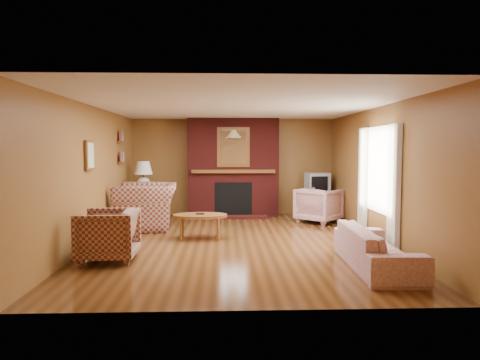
{
  "coord_description": "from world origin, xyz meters",
  "views": [
    {
      "loc": [
        -0.22,
        -7.52,
        1.66
      ],
      "look_at": [
        0.08,
        0.6,
        1.07
      ],
      "focal_mm": 32.0,
      "sensor_mm": 36.0,
      "label": 1
    }
  ],
  "objects_px": {
    "plaid_loveseat": "(147,206)",
    "side_table": "(144,206)",
    "plaid_armchair": "(108,235)",
    "fireplace": "(233,168)",
    "floral_sofa": "(376,248)",
    "table_lamp": "(143,175)",
    "coffee_table": "(200,217)",
    "floral_armchair": "(319,205)",
    "crt_tv": "(317,183)",
    "tv_stand": "(317,204)"
  },
  "relations": [
    {
      "from": "fireplace",
      "to": "floral_sofa",
      "type": "bearing_deg",
      "value": -68.05
    },
    {
      "from": "plaid_loveseat",
      "to": "side_table",
      "type": "bearing_deg",
      "value": -171.88
    },
    {
      "from": "coffee_table",
      "to": "side_table",
      "type": "height_order",
      "value": "side_table"
    },
    {
      "from": "coffee_table",
      "to": "table_lamp",
      "type": "xyz_separation_m",
      "value": [
        -1.43,
        2.17,
        0.65
      ]
    },
    {
      "from": "plaid_loveseat",
      "to": "coffee_table",
      "type": "distance_m",
      "value": 1.66
    },
    {
      "from": "floral_armchair",
      "to": "crt_tv",
      "type": "relative_size",
      "value": 1.5
    },
    {
      "from": "plaid_loveseat",
      "to": "crt_tv",
      "type": "bearing_deg",
      "value": 103.28
    },
    {
      "from": "floral_armchair",
      "to": "table_lamp",
      "type": "bearing_deg",
      "value": 37.02
    },
    {
      "from": "plaid_loveseat",
      "to": "floral_sofa",
      "type": "bearing_deg",
      "value": 43.93
    },
    {
      "from": "side_table",
      "to": "crt_tv",
      "type": "distance_m",
      "value": 4.19
    },
    {
      "from": "plaid_armchair",
      "to": "table_lamp",
      "type": "height_order",
      "value": "table_lamp"
    },
    {
      "from": "table_lamp",
      "to": "tv_stand",
      "type": "xyz_separation_m",
      "value": [
        4.15,
        0.35,
        -0.76
      ]
    },
    {
      "from": "floral_armchair",
      "to": "coffee_table",
      "type": "distance_m",
      "value": 3.08
    },
    {
      "from": "fireplace",
      "to": "floral_sofa",
      "type": "height_order",
      "value": "fireplace"
    },
    {
      "from": "plaid_armchair",
      "to": "coffee_table",
      "type": "bearing_deg",
      "value": 137.56
    },
    {
      "from": "floral_sofa",
      "to": "coffee_table",
      "type": "bearing_deg",
      "value": 53.64
    },
    {
      "from": "crt_tv",
      "to": "floral_sofa",
      "type": "bearing_deg",
      "value": -91.9
    },
    {
      "from": "tv_stand",
      "to": "table_lamp",
      "type": "bearing_deg",
      "value": 180.0
    },
    {
      "from": "floral_sofa",
      "to": "side_table",
      "type": "distance_m",
      "value": 5.79
    },
    {
      "from": "plaid_armchair",
      "to": "side_table",
      "type": "distance_m",
      "value": 3.65
    },
    {
      "from": "floral_sofa",
      "to": "side_table",
      "type": "bearing_deg",
      "value": 45.48
    },
    {
      "from": "floral_armchair",
      "to": "side_table",
      "type": "distance_m",
      "value": 4.04
    },
    {
      "from": "plaid_loveseat",
      "to": "tv_stand",
      "type": "distance_m",
      "value": 4.13
    },
    {
      "from": "plaid_armchair",
      "to": "tv_stand",
      "type": "bearing_deg",
      "value": 133.52
    },
    {
      "from": "plaid_loveseat",
      "to": "table_lamp",
      "type": "relative_size",
      "value": 2.03
    },
    {
      "from": "table_lamp",
      "to": "tv_stand",
      "type": "distance_m",
      "value": 4.23
    },
    {
      "from": "floral_sofa",
      "to": "tv_stand",
      "type": "height_order",
      "value": "tv_stand"
    },
    {
      "from": "fireplace",
      "to": "plaid_loveseat",
      "type": "relative_size",
      "value": 1.69
    },
    {
      "from": "plaid_loveseat",
      "to": "table_lamp",
      "type": "height_order",
      "value": "table_lamp"
    },
    {
      "from": "fireplace",
      "to": "plaid_armchair",
      "type": "height_order",
      "value": "fireplace"
    },
    {
      "from": "floral_sofa",
      "to": "crt_tv",
      "type": "distance_m",
      "value": 4.56
    },
    {
      "from": "coffee_table",
      "to": "tv_stand",
      "type": "height_order",
      "value": "tv_stand"
    },
    {
      "from": "plaid_loveseat",
      "to": "side_table",
      "type": "distance_m",
      "value": 1.05
    },
    {
      "from": "plaid_loveseat",
      "to": "floral_armchair",
      "type": "distance_m",
      "value": 3.8
    },
    {
      "from": "fireplace",
      "to": "tv_stand",
      "type": "height_order",
      "value": "fireplace"
    },
    {
      "from": "fireplace",
      "to": "side_table",
      "type": "bearing_deg",
      "value": -165.71
    },
    {
      "from": "fireplace",
      "to": "coffee_table",
      "type": "distance_m",
      "value": 2.89
    },
    {
      "from": "floral_armchair",
      "to": "crt_tv",
      "type": "xyz_separation_m",
      "value": [
        0.14,
        0.82,
        0.45
      ]
    },
    {
      "from": "plaid_loveseat",
      "to": "floral_sofa",
      "type": "height_order",
      "value": "plaid_loveseat"
    },
    {
      "from": "floral_armchair",
      "to": "crt_tv",
      "type": "bearing_deg",
      "value": -55.53
    },
    {
      "from": "fireplace",
      "to": "table_lamp",
      "type": "xyz_separation_m",
      "value": [
        -2.1,
        -0.53,
        -0.12
      ]
    },
    {
      "from": "fireplace",
      "to": "crt_tv",
      "type": "xyz_separation_m",
      "value": [
        2.05,
        -0.19,
        -0.35
      ]
    },
    {
      "from": "plaid_armchair",
      "to": "floral_armchair",
      "type": "xyz_separation_m",
      "value": [
        3.86,
        3.17,
        0.01
      ]
    },
    {
      "from": "coffee_table",
      "to": "table_lamp",
      "type": "relative_size",
      "value": 1.42
    },
    {
      "from": "side_table",
      "to": "floral_armchair",
      "type": "bearing_deg",
      "value": -6.81
    },
    {
      "from": "plaid_armchair",
      "to": "floral_sofa",
      "type": "height_order",
      "value": "plaid_armchair"
    },
    {
      "from": "floral_sofa",
      "to": "side_table",
      "type": "xyz_separation_m",
      "value": [
        -4.0,
        4.18,
        0.05
      ]
    },
    {
      "from": "tv_stand",
      "to": "crt_tv",
      "type": "bearing_deg",
      "value": -94.83
    },
    {
      "from": "side_table",
      "to": "table_lamp",
      "type": "xyz_separation_m",
      "value": [
        0.0,
        0.0,
        0.72
      ]
    },
    {
      "from": "fireplace",
      "to": "side_table",
      "type": "relative_size",
      "value": 3.6
    }
  ]
}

